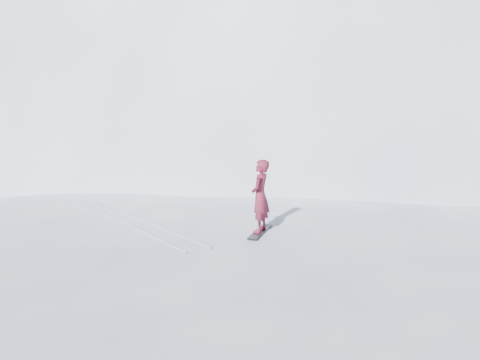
{
  "coord_description": "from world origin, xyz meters",
  "views": [
    {
      "loc": [
        -5.76,
        -8.64,
        6.19
      ],
      "look_at": [
        0.58,
        2.94,
        3.5
      ],
      "focal_mm": 40.0,
      "sensor_mm": 36.0,
      "label": 1
    }
  ],
  "objects": [
    {
      "name": "near_ridge",
      "position": [
        1.0,
        3.0,
        0.0
      ],
      "size": [
        36.0,
        28.0,
        4.8
      ],
      "primitive_type": "ellipsoid",
      "color": "white",
      "rests_on": "ground"
    },
    {
      "name": "summit_peak",
      "position": [
        22.0,
        26.0,
        0.0
      ],
      "size": [
        60.0,
        56.0,
        56.0
      ],
      "primitive_type": "ellipsoid",
      "color": "white",
      "rests_on": "ground"
    },
    {
      "name": "peak_shoulder",
      "position": [
        10.0,
        20.0,
        0.0
      ],
      "size": [
        28.0,
        24.0,
        18.0
      ],
      "primitive_type": "ellipsoid",
      "color": "white",
      "rests_on": "ground"
    },
    {
      "name": "wind_bumps",
      "position": [
        -0.56,
        2.12,
        0.0
      ],
      "size": [
        16.0,
        14.4,
        1.0
      ],
      "color": "white",
      "rests_on": "ground"
    },
    {
      "name": "snowboard",
      "position": [
        0.58,
        1.94,
        2.41
      ],
      "size": [
        1.11,
        1.03,
        0.02
      ],
      "primitive_type": "cube",
      "rotation": [
        0.0,
        0.0,
        0.73
      ],
      "color": "black",
      "rests_on": "near_ridge"
    },
    {
      "name": "snowboarder",
      "position": [
        0.58,
        1.94,
        3.29
      ],
      "size": [
        0.75,
        0.74,
        1.74
      ],
      "primitive_type": "imported",
      "rotation": [
        0.0,
        0.0,
        3.87
      ],
      "color": "maroon",
      "rests_on": "snowboard"
    },
    {
      "name": "board_tracks",
      "position": [
        -1.83,
        4.38,
        2.42
      ],
      "size": [
        1.65,
        5.93,
        0.04
      ],
      "color": "silver",
      "rests_on": "ground"
    }
  ]
}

